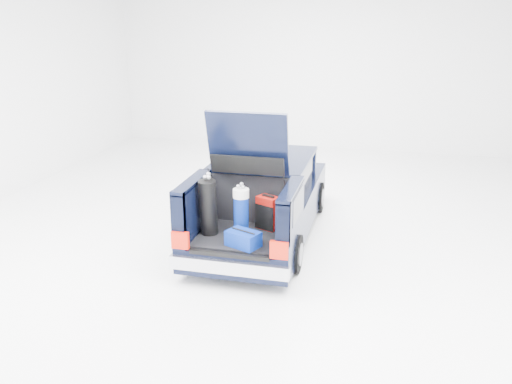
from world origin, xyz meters
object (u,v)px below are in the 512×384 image
(red_suitcase, at_px, (268,213))
(blue_golf_bag, at_px, (241,211))
(black_golf_bag, at_px, (208,207))
(car, at_px, (264,198))
(blue_duffel, at_px, (243,239))

(red_suitcase, distance_m, blue_golf_bag, 0.49)
(black_golf_bag, bearing_deg, car, 79.44)
(red_suitcase, xyz_separation_m, blue_duffel, (-0.20, -0.76, -0.15))
(blue_duffel, bearing_deg, blue_golf_bag, 131.94)
(car, bearing_deg, blue_duffel, -85.89)
(blue_golf_bag, height_order, blue_duffel, blue_golf_bag)
(car, relative_size, red_suitcase, 8.29)
(car, height_order, blue_duffel, car)
(red_suitcase, distance_m, black_golf_bag, 0.97)
(black_golf_bag, bearing_deg, blue_golf_bag, 19.19)
(car, relative_size, black_golf_bag, 4.75)
(car, distance_m, blue_golf_bag, 1.57)
(blue_golf_bag, bearing_deg, red_suitcase, 38.40)
(car, height_order, blue_golf_bag, car)
(car, height_order, black_golf_bag, car)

